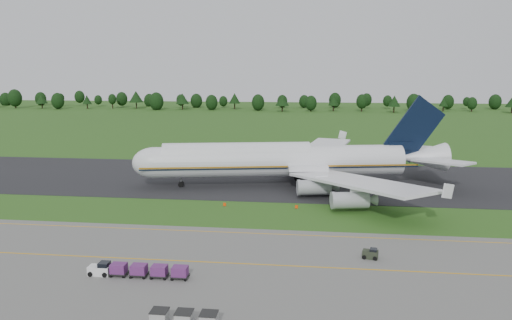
# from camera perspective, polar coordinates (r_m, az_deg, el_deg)

# --- Properties ---
(ground) EXTENTS (600.00, 600.00, 0.00)m
(ground) POSITION_cam_1_polar(r_m,az_deg,el_deg) (85.31, -0.68, -6.23)
(ground) COLOR #285218
(ground) RESTS_ON ground
(apron) EXTENTS (300.00, 52.00, 0.06)m
(apron) POSITION_cam_1_polar(r_m,az_deg,el_deg) (54.02, -5.60, -16.39)
(apron) COLOR #61615D
(apron) RESTS_ON ground
(taxiway) EXTENTS (300.00, 40.00, 0.08)m
(taxiway) POSITION_cam_1_polar(r_m,az_deg,el_deg) (112.25, 1.19, -2.17)
(taxiway) COLOR black
(taxiway) RESTS_ON ground
(apron_markings) EXTENTS (300.00, 30.20, 0.01)m
(apron_markings) POSITION_cam_1_polar(r_m,az_deg,el_deg) (60.22, -4.13, -13.41)
(apron_markings) COLOR orange
(apron_markings) RESTS_ON apron
(tree_line) EXTENTS (524.68, 23.19, 11.84)m
(tree_line) POSITION_cam_1_polar(r_m,az_deg,el_deg) (301.66, 5.49, 6.75)
(tree_line) COLOR black
(tree_line) RESTS_ON ground
(aircraft) EXTENTS (67.82, 64.69, 18.97)m
(aircraft) POSITION_cam_1_polar(r_m,az_deg,el_deg) (105.43, 3.35, -0.02)
(aircraft) COLOR white
(aircraft) RESTS_ON ground
(baggage_train) EXTENTS (12.15, 1.55, 1.49)m
(baggage_train) POSITION_cam_1_polar(r_m,az_deg,el_deg) (62.07, -13.48, -12.15)
(baggage_train) COLOR white
(baggage_train) RESTS_ON apron
(utility_cart) EXTENTS (2.17, 1.59, 1.08)m
(utility_cart) POSITION_cam_1_polar(r_m,az_deg,el_deg) (67.55, 12.92, -10.48)
(utility_cart) COLOR #262D1F
(utility_cart) RESTS_ON apron
(uld_row) EXTENTS (6.45, 1.65, 1.63)m
(uld_row) POSITION_cam_1_polar(r_m,az_deg,el_deg) (50.14, -8.21, -17.59)
(uld_row) COLOR #A1A1A1
(uld_row) RESTS_ON apron
(edge_markers) EXTENTS (13.43, 0.30, 0.60)m
(edge_markers) POSITION_cam_1_polar(r_m,az_deg,el_deg) (89.48, 0.49, -5.25)
(edge_markers) COLOR #FA4007
(edge_markers) RESTS_ON ground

